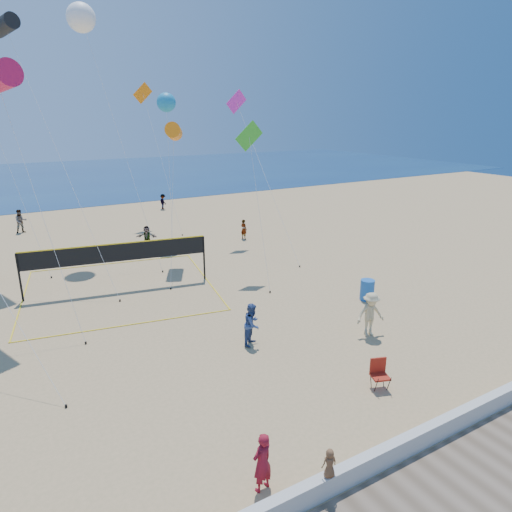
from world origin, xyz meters
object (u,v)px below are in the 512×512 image
volleyball_net (117,258)px  woman (262,462)px  camp_chair (379,372)px  trash_barrel (367,290)px

volleyball_net → woman: bearing=-81.7°
camp_chair → trash_barrel: (5.03, 5.89, -0.07)m
camp_chair → trash_barrel: size_ratio=1.12×
camp_chair → volleyball_net: 14.52m
trash_barrel → woman: bearing=-144.3°
woman → volleyball_net: 15.31m
camp_chair → trash_barrel: 7.74m
trash_barrel → volleyball_net: volleyball_net is taller
camp_chair → volleyball_net: size_ratio=0.11×
woman → camp_chair: size_ratio=1.38×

